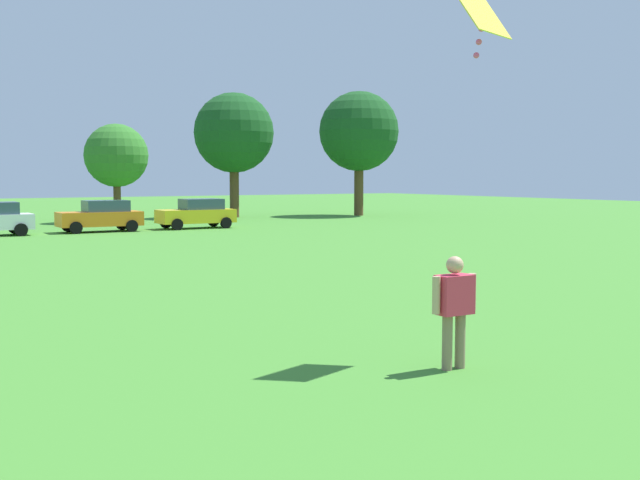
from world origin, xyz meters
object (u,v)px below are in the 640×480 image
adult_bystander (454,302)px  kite (481,17)px  parked_car_orange_3 (101,216)px  tree_far_right (359,132)px  parked_car_yellow_4 (197,213)px  tree_center_right (116,156)px  tree_right (234,133)px

adult_bystander → kite: bearing=33.8°
parked_car_orange_3 → tree_far_right: 23.15m
parked_car_yellow_4 → tree_center_right: tree_center_right is taller
adult_bystander → tree_center_right: tree_center_right is taller
parked_car_yellow_4 → tree_center_right: size_ratio=0.68×
adult_bystander → tree_center_right: bearing=81.4°
kite → tree_right: size_ratio=0.15×
tree_far_right → kite: bearing=-121.4°
parked_car_orange_3 → parked_car_yellow_4: 5.45m
parked_car_orange_3 → tree_far_right: tree_far_right is taller
adult_bystander → parked_car_orange_3: (3.26, 32.11, -0.18)m
kite → tree_center_right: 39.85m
parked_car_yellow_4 → tree_far_right: tree_far_right is taller
parked_car_yellow_4 → parked_car_orange_3: bearing=-0.4°
tree_center_right → tree_far_right: size_ratio=0.68×
adult_bystander → parked_car_yellow_4: adult_bystander is taller
parked_car_orange_3 → tree_center_right: tree_center_right is taller
kite → tree_far_right: (23.46, 38.50, 0.71)m
tree_right → tree_far_right: 9.48m
kite → tree_center_right: size_ratio=0.21×
tree_right → tree_far_right: tree_far_right is taller
kite → parked_car_orange_3: bearing=86.1°
kite → parked_car_yellow_4: kite is taller
kite → tree_right: bearing=70.7°
tree_far_right → parked_car_yellow_4: bearing=-155.7°
adult_bystander → parked_car_yellow_4: bearing=75.4°
parked_car_orange_3 → tree_far_right: (21.34, 7.13, 5.44)m
tree_right → tree_center_right: bearing=-170.4°
adult_bystander → tree_far_right: tree_far_right is taller
tree_center_right → tree_right: bearing=9.6°
parked_car_orange_3 → tree_far_right: size_ratio=0.46×
adult_bystander → kite: (1.14, 0.74, 4.54)m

